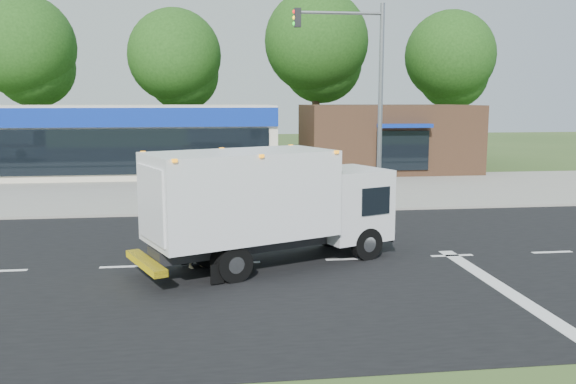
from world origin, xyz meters
name	(u,v)px	position (x,y,z in m)	size (l,w,h in m)	color
ground	(347,260)	(0.00, 0.00, 0.00)	(120.00, 120.00, 0.00)	#385123
road_asphalt	(347,260)	(0.00, 0.00, 0.00)	(60.00, 14.00, 0.02)	black
sidewalk	(302,206)	(0.00, 8.20, 0.06)	(60.00, 2.40, 0.12)	gray
parking_apron	(285,187)	(0.00, 14.00, 0.01)	(60.00, 9.00, 0.02)	gray
lane_markings	(411,271)	(1.35, -1.35, 0.02)	(55.20, 7.00, 0.01)	silver
ems_box_truck	(267,199)	(-2.22, -0.26, 1.77)	(7.22, 4.66, 3.07)	black
emergency_worker	(196,234)	(-4.08, -0.27, 0.90)	(0.75, 0.67, 1.83)	#CBB587
retail_strip_mall	(116,140)	(-9.00, 19.93, 2.01)	(18.00, 6.20, 4.00)	beige
brown_storefront	(387,138)	(7.00, 19.98, 2.00)	(10.00, 6.70, 4.00)	#382316
traffic_signal_pole	(365,84)	(2.35, 7.60, 4.92)	(3.51, 0.25, 8.00)	gray
background_trees	(248,56)	(-0.85, 28.16, 7.38)	(36.77, 7.39, 12.10)	#332114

